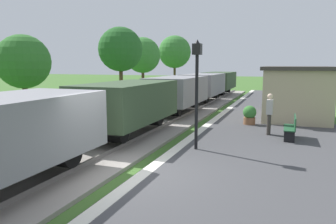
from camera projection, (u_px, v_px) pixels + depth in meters
The scene contains 16 objects.
ground_plane at pixel (130, 181), 8.61m from camera, with size 160.00×160.00×0.00m, color #3D6628.
platform_slab at pixel (251, 193), 7.49m from camera, with size 6.00×60.00×0.25m, color #424244.
platform_edge_stripe at pixel (143, 174), 8.43m from camera, with size 0.36×60.00×0.01m, color silver.
track_ballast at pixel (57, 169), 9.42m from camera, with size 3.80×60.00×0.12m, color gray.
rail_near at pixel (77, 168), 9.16m from camera, with size 0.07×60.00×0.14m, color slate.
rail_far at pixel (37, 162), 9.65m from camera, with size 0.07×60.00×0.14m, color slate.
freight_train at pixel (178, 93), 19.63m from camera, with size 2.50×32.60×2.12m.
station_hut at pixel (296, 92), 17.39m from camera, with size 3.50×5.80×2.78m.
bench_near_hut at pixel (291, 127), 12.37m from camera, with size 0.42×1.50×0.91m.
person_waiting at pixel (269, 112), 13.10m from camera, with size 0.25×0.39×1.71m.
potted_planter at pixel (250, 115), 15.44m from camera, with size 0.64×0.64×0.92m.
lamp_post_near at pixel (197, 75), 10.59m from camera, with size 0.28×0.28×3.70m.
tree_trackside_mid at pixel (23, 62), 17.31m from camera, with size 2.93×2.93×4.75m.
tree_trackside_far at pixel (120, 49), 23.75m from camera, with size 3.31×3.31×5.92m.
tree_field_left at pixel (143, 55), 30.76m from camera, with size 3.43×3.43×5.75m.
tree_field_distant at pixel (175, 52), 38.08m from camera, with size 3.87×3.87×6.58m.
Camera 1 is at (3.83, -7.37, 3.13)m, focal length 34.05 mm.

